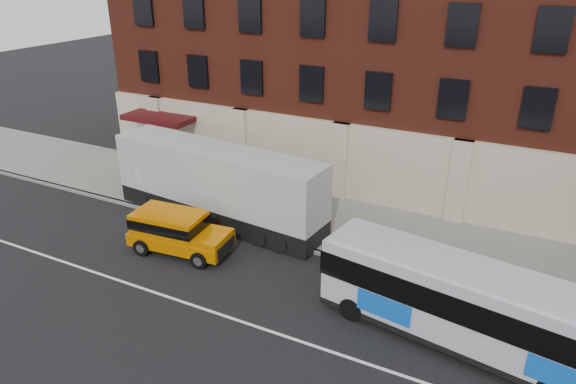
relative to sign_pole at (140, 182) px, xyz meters
The scene contains 9 objects.
ground 10.59m from the sign_pole, 35.87° to the right, with size 120.00×120.00×0.00m, color black.
sidewalk 9.07m from the sign_pole, 18.56° to the left, with size 60.00×6.00×0.15m, color gray.
kerb 8.61m from the sign_pole, ahead, with size 60.00×0.25×0.15m, color gray.
lane_line 10.31m from the sign_pole, 33.60° to the right, with size 60.00×0.12×0.01m, color silver.
building 15.03m from the sign_pole, 51.75° to the left, with size 30.00×12.10×15.00m.
sign_pole is the anchor object (origin of this frame).
city_bus 17.31m from the sign_pole, 11.29° to the right, with size 10.90×3.90×2.93m.
yellow_suv 5.07m from the sign_pole, 31.99° to the right, with size 4.74×2.37×1.78m.
shipping_container 4.34m from the sign_pole, ahead, with size 11.24×3.28×3.69m.
Camera 1 is at (9.25, -12.22, 11.70)m, focal length 32.87 mm.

